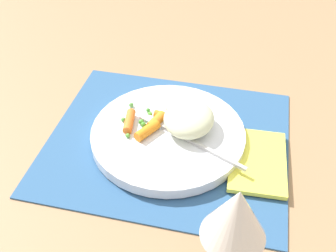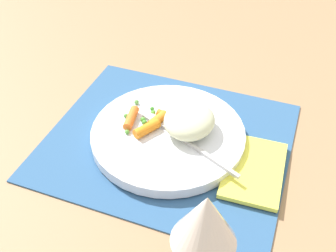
# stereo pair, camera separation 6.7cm
# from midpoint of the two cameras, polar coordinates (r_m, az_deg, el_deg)

# --- Properties ---
(ground_plane) EXTENTS (2.40, 2.40, 0.00)m
(ground_plane) POSITION_cam_midpoint_polar(r_m,az_deg,el_deg) (0.70, 2.75, -2.27)
(ground_plane) COLOR #997551
(placemat) EXTENTS (0.41, 0.35, 0.01)m
(placemat) POSITION_cam_midpoint_polar(r_m,az_deg,el_deg) (0.70, 2.75, -2.10)
(placemat) COLOR #2D5684
(placemat) RESTS_ON ground_plane
(plate) EXTENTS (0.26, 0.26, 0.02)m
(plate) POSITION_cam_midpoint_polar(r_m,az_deg,el_deg) (0.69, 2.79, -1.34)
(plate) COLOR white
(plate) RESTS_ON placemat
(rice_mound) EXTENTS (0.08, 0.09, 0.04)m
(rice_mound) POSITION_cam_midpoint_polar(r_m,az_deg,el_deg) (0.67, 5.88, 0.67)
(rice_mound) COLOR beige
(rice_mound) RESTS_ON plate
(carrot_portion) EXTENTS (0.09, 0.09, 0.02)m
(carrot_portion) POSITION_cam_midpoint_polar(r_m,az_deg,el_deg) (0.69, 0.40, 0.59)
(carrot_portion) COLOR orange
(carrot_portion) RESTS_ON plate
(pea_scatter) EXTENTS (0.09, 0.09, 0.01)m
(pea_scatter) POSITION_cam_midpoint_polar(r_m,az_deg,el_deg) (0.71, 0.47, 1.46)
(pea_scatter) COLOR #5AAB40
(pea_scatter) RESTS_ON plate
(fork) EXTENTS (0.19, 0.10, 0.01)m
(fork) POSITION_cam_midpoint_polar(r_m,az_deg,el_deg) (0.67, 4.42, -1.61)
(fork) COLOR #BEBEBE
(fork) RESTS_ON plate
(wine_glass) EXTENTS (0.07, 0.07, 0.17)m
(wine_glass) POSITION_cam_midpoint_polar(r_m,az_deg,el_deg) (0.44, 9.68, -13.68)
(wine_glass) COLOR silver
(wine_glass) RESTS_ON ground_plane
(napkin) EXTENTS (0.10, 0.14, 0.01)m
(napkin) POSITION_cam_midpoint_polar(r_m,az_deg,el_deg) (0.66, 14.93, -6.10)
(napkin) COLOR #EAE54C
(napkin) RESTS_ON placemat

